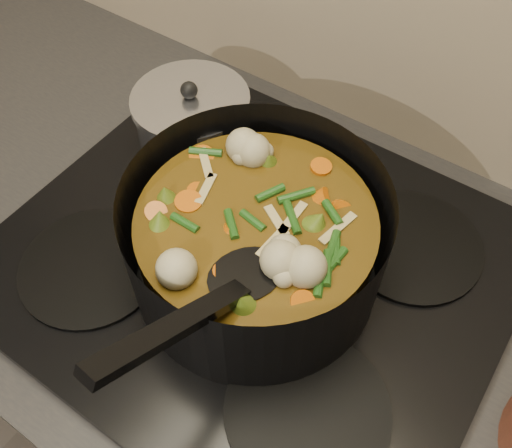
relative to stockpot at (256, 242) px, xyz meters
The scene contains 4 objects.
counter 0.54m from the stockpot, 131.11° to the left, with size 2.64×0.64×0.91m.
stovetop 0.08m from the stockpot, 131.11° to the left, with size 0.62×0.54×0.03m.
stockpot is the anchor object (origin of this frame).
saucepan 0.23m from the stockpot, 147.43° to the left, with size 0.16×0.16×0.13m.
Camera 1 is at (0.23, 1.60, 1.54)m, focal length 40.00 mm.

